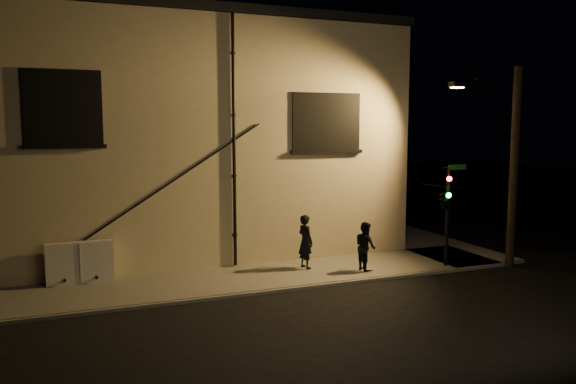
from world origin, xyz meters
name	(u,v)px	position (x,y,z in m)	size (l,w,h in m)	color
ground	(320,287)	(0.00, 0.00, 0.00)	(90.00, 90.00, 0.00)	black
sidewalk	(301,251)	(1.22, 4.39, 0.06)	(21.00, 16.00, 0.12)	#65625A
building	(166,136)	(-3.00, 8.99, 4.40)	(16.20, 12.23, 8.80)	#C5B58D
utility_cabinet	(80,263)	(-6.74, 2.70, 0.75)	(1.92, 0.32, 1.26)	silver
pedestrian_a	(305,242)	(0.31, 1.82, 1.02)	(0.66, 0.43, 1.80)	black
pedestrian_b	(365,246)	(2.04, 0.86, 0.92)	(0.78, 0.61, 1.61)	black
traffic_signal	(445,199)	(4.71, 0.28, 2.43)	(1.35, 2.03, 3.44)	black
streetlamp_pole	(510,161)	(7.03, -0.12, 3.65)	(2.02, 1.38, 6.82)	black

